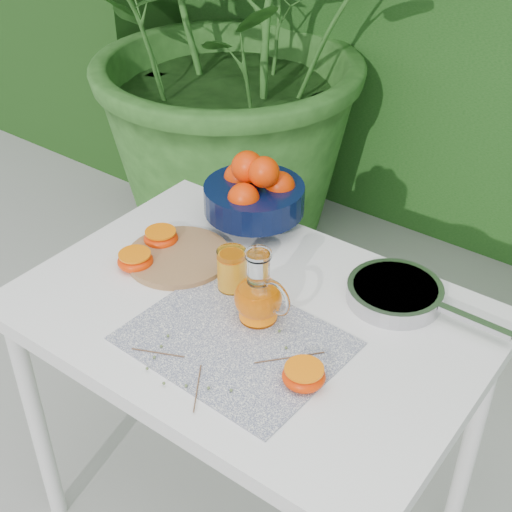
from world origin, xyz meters
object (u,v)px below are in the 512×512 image
Objects in this scene: cutting_board at (179,257)px; saute_pan at (396,293)px; fruit_bowl at (255,192)px; white_table at (251,338)px; juice_pitcher at (259,296)px.

cutting_board is 0.52m from saute_pan.
cutting_board is at bearing -160.85° from saute_pan.
fruit_bowl is at bearing 78.56° from cutting_board.
white_table is 5.94× the size of juice_pitcher.
white_table is at bearing -10.58° from cutting_board.
fruit_bowl is at bearing 170.98° from saute_pan.
saute_pan is (0.20, 0.23, -0.04)m from juice_pitcher.
fruit_bowl reaches higher than cutting_board.
fruit_bowl reaches higher than juice_pitcher.
juice_pitcher is (0.28, -0.06, 0.05)m from cutting_board.
white_table is 0.27m from cutting_board.
saute_pan is at bearing 42.35° from white_table.
saute_pan is (0.49, 0.17, 0.01)m from cutting_board.
white_table is at bearing 155.30° from juice_pitcher.
juice_pitcher is at bearing -24.70° from white_table.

